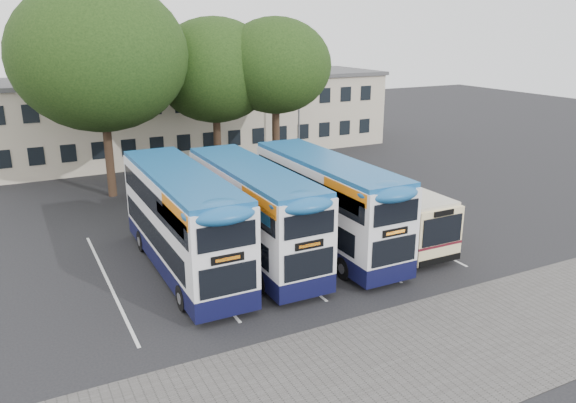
# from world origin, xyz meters

# --- Properties ---
(ground) EXTENTS (120.00, 120.00, 0.00)m
(ground) POSITION_xyz_m (0.00, 0.00, 0.00)
(ground) COLOR black
(ground) RESTS_ON ground
(paving_strip) EXTENTS (40.00, 6.00, 0.01)m
(paving_strip) POSITION_xyz_m (-2.00, -5.00, 0.01)
(paving_strip) COLOR #595654
(paving_strip) RESTS_ON ground
(bay_lines) EXTENTS (14.12, 11.00, 0.01)m
(bay_lines) POSITION_xyz_m (-3.75, 5.00, 0.01)
(bay_lines) COLOR silver
(bay_lines) RESTS_ON ground
(depot_building) EXTENTS (32.40, 8.40, 6.20)m
(depot_building) POSITION_xyz_m (0.00, 26.99, 3.15)
(depot_building) COLOR beige
(depot_building) RESTS_ON ground
(lamp_post) EXTENTS (0.25, 1.05, 9.06)m
(lamp_post) POSITION_xyz_m (6.00, 19.97, 5.08)
(lamp_post) COLOR gray
(lamp_post) RESTS_ON ground
(tree_left) EXTENTS (10.00, 10.00, 12.50)m
(tree_left) POSITION_xyz_m (-8.28, 17.31, 8.24)
(tree_left) COLOR black
(tree_left) RESTS_ON ground
(tree_mid) EXTENTS (7.92, 7.92, 10.52)m
(tree_mid) POSITION_xyz_m (-0.96, 18.61, 7.14)
(tree_mid) COLOR black
(tree_mid) RESTS_ON ground
(tree_right) EXTENTS (7.19, 7.19, 10.51)m
(tree_right) POSITION_xyz_m (2.44, 16.59, 7.44)
(tree_right) COLOR black
(tree_right) RESTS_ON ground
(bus_dd_left) EXTENTS (2.49, 10.29, 4.29)m
(bus_dd_left) POSITION_xyz_m (-7.62, 4.72, 2.36)
(bus_dd_left) COLOR black
(bus_dd_left) RESTS_ON ground
(bus_dd_mid) EXTENTS (2.43, 10.03, 4.18)m
(bus_dd_mid) POSITION_xyz_m (-4.53, 4.56, 2.30)
(bus_dd_mid) COLOR black
(bus_dd_mid) RESTS_ON ground
(bus_dd_right) EXTENTS (2.45, 10.11, 4.21)m
(bus_dd_right) POSITION_xyz_m (-1.04, 4.22, 2.32)
(bus_dd_right) COLOR black
(bus_dd_right) RESTS_ON ground
(bus_single) EXTENTS (2.37, 9.32, 2.78)m
(bus_single) POSITION_xyz_m (2.00, 4.58, 1.57)
(bus_single) COLOR #FAE3A6
(bus_single) RESTS_ON ground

